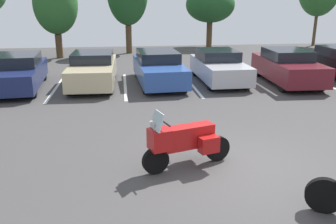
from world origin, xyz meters
name	(u,v)px	position (x,y,z in m)	size (l,w,h in m)	color
ground	(238,169)	(0.00, 0.00, -0.05)	(44.00, 44.00, 0.10)	#423F3F
motorcycle_touring	(185,141)	(-1.24, 0.13, 0.65)	(2.13, 1.07, 1.41)	black
parking_stripes	(125,86)	(-2.46, 8.36, 0.00)	(23.79, 5.00, 0.01)	silver
car_navy	(17,72)	(-6.97, 8.42, 0.70)	(2.27, 4.81, 1.45)	navy
car_champagne	(93,69)	(-3.83, 8.69, 0.70)	(1.96, 4.70, 1.43)	#C1B289
car_blue	(159,68)	(-0.95, 8.66, 0.70)	(2.12, 4.83, 1.43)	#2D519E
car_silver	(219,67)	(1.84, 8.75, 0.69)	(1.90, 4.46, 1.41)	#B7B7BC
car_maroon	(287,67)	(4.83, 8.07, 0.74)	(2.05, 4.69, 1.50)	maroon
tree_far_left	(55,5)	(-6.51, 16.74, 3.30)	(2.71, 2.71, 5.16)	#4C3823
tree_rear	(210,5)	(4.30, 20.94, 3.18)	(3.73, 3.73, 4.54)	#4C3823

